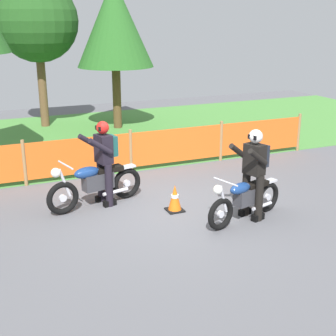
# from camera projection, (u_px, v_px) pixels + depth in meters

# --- Properties ---
(ground) EXTENTS (24.00, 24.00, 0.02)m
(ground) POSITION_uv_depth(u_px,v_px,m) (172.00, 209.00, 9.23)
(ground) COLOR #5B5B60
(grass_verge) EXTENTS (24.00, 7.65, 0.01)m
(grass_verge) POSITION_uv_depth(u_px,v_px,m) (92.00, 137.00, 14.76)
(grass_verge) COLOR #4C8C3D
(grass_verge) RESTS_ON ground
(barrier_fence) EXTENTS (9.96, 0.08, 1.05)m
(barrier_fence) POSITION_uv_depth(u_px,v_px,m) (131.00, 150.00, 11.25)
(barrier_fence) COLOR #997547
(barrier_fence) RESTS_ON ground
(tree_near_left) EXTENTS (2.65, 2.65, 4.80)m
(tree_near_left) POSITION_uv_depth(u_px,v_px,m) (37.00, 22.00, 15.18)
(tree_near_left) COLOR brown
(tree_near_left) RESTS_ON ground
(tree_near_right) EXTENTS (2.48, 2.48, 4.80)m
(tree_near_right) POSITION_uv_depth(u_px,v_px,m) (114.00, 23.00, 14.95)
(tree_near_right) COLOR brown
(tree_near_right) RESTS_ON ground
(motorcycle_lead) EXTENTS (2.04, 0.74, 0.98)m
(motorcycle_lead) POSITION_uv_depth(u_px,v_px,m) (95.00, 183.00, 9.21)
(motorcycle_lead) COLOR black
(motorcycle_lead) RESTS_ON ground
(motorcycle_trailing) EXTENTS (1.83, 0.74, 0.89)m
(motorcycle_trailing) POSITION_uv_depth(u_px,v_px,m) (245.00, 198.00, 8.56)
(motorcycle_trailing) COLOR black
(motorcycle_trailing) RESTS_ON ground
(rider_lead) EXTENTS (0.75, 0.64, 1.69)m
(rider_lead) POSITION_uv_depth(u_px,v_px,m) (104.00, 158.00, 9.20)
(rider_lead) COLOR black
(rider_lead) RESTS_ON ground
(rider_trailing) EXTENTS (0.76, 0.66, 1.69)m
(rider_trailing) POSITION_uv_depth(u_px,v_px,m) (254.00, 169.00, 8.53)
(rider_trailing) COLOR black
(rider_trailing) RESTS_ON ground
(traffic_cone) EXTENTS (0.32, 0.32, 0.53)m
(traffic_cone) POSITION_uv_depth(u_px,v_px,m) (175.00, 198.00, 9.04)
(traffic_cone) COLOR black
(traffic_cone) RESTS_ON ground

